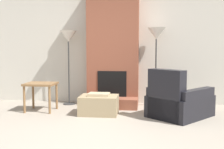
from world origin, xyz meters
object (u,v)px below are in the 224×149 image
at_px(armchair, 178,103).
at_px(floor_lamp_right, 156,38).
at_px(floor_lamp_left, 68,40).
at_px(ottoman, 99,105).
at_px(side_table, 41,87).

relative_size(armchair, floor_lamp_right, 0.80).
relative_size(floor_lamp_left, floor_lamp_right, 0.97).
xyz_separation_m(ottoman, side_table, (-1.19, 0.14, 0.28)).
bearing_deg(armchair, side_table, 36.67).
height_order(side_table, floor_lamp_left, floor_lamp_left).
height_order(floor_lamp_left, floor_lamp_right, floor_lamp_right).
xyz_separation_m(armchair, side_table, (-2.63, 0.19, 0.21)).
distance_m(ottoman, floor_lamp_right, 1.88).
distance_m(side_table, floor_lamp_left, 1.25).
bearing_deg(floor_lamp_left, side_table, -116.83).
distance_m(floor_lamp_left, floor_lamp_right, 1.90).
distance_m(ottoman, armchair, 1.45).
relative_size(armchair, side_table, 2.28).
bearing_deg(side_table, armchair, -4.14).
height_order(armchair, floor_lamp_right, floor_lamp_right).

